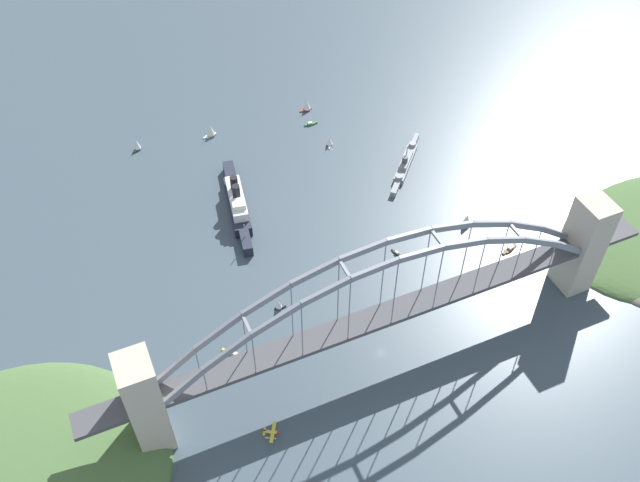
# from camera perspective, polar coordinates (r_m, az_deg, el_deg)

# --- Properties ---
(ground_plane) EXTENTS (1400.00, 1400.00, 0.00)m
(ground_plane) POSITION_cam_1_polar(r_m,az_deg,el_deg) (370.18, 5.03, -9.08)
(ground_plane) COLOR #3D4C56
(harbor_arch_bridge) EXTENTS (303.18, 18.79, 80.27)m
(harbor_arch_bridge) POSITION_cam_1_polar(r_m,az_deg,el_deg) (343.39, 5.38, -5.94)
(harbor_arch_bridge) COLOR #BCB29E
(harbor_arch_bridge) RESTS_ON ground
(ocean_liner) EXTENTS (20.58, 81.51, 21.92)m
(ocean_liner) POSITION_cam_1_polar(r_m,az_deg,el_deg) (437.39, -6.80, 3.15)
(ocean_liner) COLOR #1E2333
(ocean_liner) RESTS_ON ground
(naval_cruiser) EXTENTS (46.71, 49.84, 16.49)m
(naval_cruiser) POSITION_cam_1_polar(r_m,az_deg,el_deg) (471.12, 7.01, 6.33)
(naval_cruiser) COLOR gray
(naval_cruiser) RESTS_ON ground
(seaplane_taxiing_near_bridge) EXTENTS (8.64, 10.39, 4.65)m
(seaplane_taxiing_near_bridge) POSITION_cam_1_polar(r_m,az_deg,el_deg) (343.48, -3.99, -15.42)
(seaplane_taxiing_near_bridge) COLOR #B7B7B2
(seaplane_taxiing_near_bridge) RESTS_ON ground
(small_boat_0) EXTENTS (5.74, 7.58, 7.25)m
(small_boat_0) POSITION_cam_1_polar(r_m,az_deg,el_deg) (484.95, 0.78, 8.16)
(small_boat_0) COLOR silver
(small_boat_0) RESTS_ON ground
(small_boat_1) EXTENTS (9.81, 2.52, 2.11)m
(small_boat_1) POSITION_cam_1_polar(r_m,az_deg,el_deg) (505.15, -0.77, 9.58)
(small_boat_1) COLOR #2D6B3D
(small_boat_1) RESTS_ON ground
(small_boat_2) EXTENTS (9.43, 5.57, 9.59)m
(small_boat_2) POSITION_cam_1_polar(r_m,az_deg,el_deg) (517.14, -1.09, 11.07)
(small_boat_2) COLOR #B2231E
(small_boat_2) RESTS_ON ground
(small_boat_3) EXTENTS (6.66, 4.11, 7.25)m
(small_boat_3) POSITION_cam_1_polar(r_m,az_deg,el_deg) (384.04, -3.38, -5.19)
(small_boat_3) COLOR black
(small_boat_3) RESTS_ON ground
(small_boat_4) EXTENTS (9.36, 10.56, 2.05)m
(small_boat_4) POSITION_cam_1_polar(r_m,az_deg,el_deg) (370.29, -7.14, -9.13)
(small_boat_4) COLOR gold
(small_boat_4) RESTS_ON ground
(small_boat_5) EXTENTS (11.81, 5.08, 2.36)m
(small_boat_5) POSITION_cam_1_polar(r_m,az_deg,el_deg) (429.14, 15.28, -0.62)
(small_boat_5) COLOR brown
(small_boat_5) RESTS_ON ground
(small_boat_6) EXTENTS (9.79, 5.74, 10.27)m
(small_boat_6) POSITION_cam_1_polar(r_m,az_deg,el_deg) (434.63, 11.91, 1.69)
(small_boat_6) COLOR silver
(small_boat_6) RESTS_ON ground
(small_boat_7) EXTENTS (10.25, 6.62, 9.63)m
(small_boat_7) POSITION_cam_1_polar(r_m,az_deg,el_deg) (498.66, -8.95, 8.92)
(small_boat_7) COLOR silver
(small_boat_7) RESTS_ON ground
(small_boat_8) EXTENTS (7.94, 6.66, 8.86)m
(small_boat_8) POSITION_cam_1_polar(r_m,az_deg,el_deg) (497.13, -14.77, 7.65)
(small_boat_8) COLOR #2D6B3D
(small_boat_8) RESTS_ON ground
(small_boat_9) EXTENTS (3.21, 7.45, 1.93)m
(small_boat_9) POSITION_cam_1_polar(r_m,az_deg,el_deg) (414.42, 6.27, -0.97)
(small_boat_9) COLOR black
(small_boat_9) RESTS_ON ground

